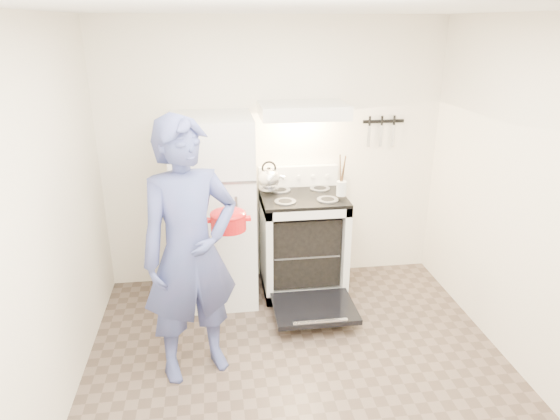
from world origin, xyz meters
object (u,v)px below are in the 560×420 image
object	(u,v)px
tea_kettle	(269,177)
person	(190,253)
refrigerator	(215,211)
stove_body	(302,244)
dutch_oven	(228,222)

from	to	relation	value
tea_kettle	person	bearing A→B (deg)	-119.58
refrigerator	stove_body	size ratio (longest dim) A/B	1.85
tea_kettle	stove_body	bearing A→B (deg)	-21.98
dutch_oven	tea_kettle	bearing A→B (deg)	63.71
refrigerator	person	bearing A→B (deg)	-99.39
refrigerator	dutch_oven	bearing A→B (deg)	-81.44
tea_kettle	dutch_oven	xyz separation A→B (m)	(-0.41, -0.83, -0.09)
person	tea_kettle	bearing A→B (deg)	39.13
dutch_oven	refrigerator	bearing A→B (deg)	98.56
refrigerator	tea_kettle	size ratio (longest dim) A/B	5.68
stove_body	person	size ratio (longest dim) A/B	0.48
tea_kettle	dutch_oven	bearing A→B (deg)	-116.29
stove_body	refrigerator	bearing A→B (deg)	-178.23
refrigerator	tea_kettle	world-z (taller)	refrigerator
tea_kettle	person	world-z (taller)	person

